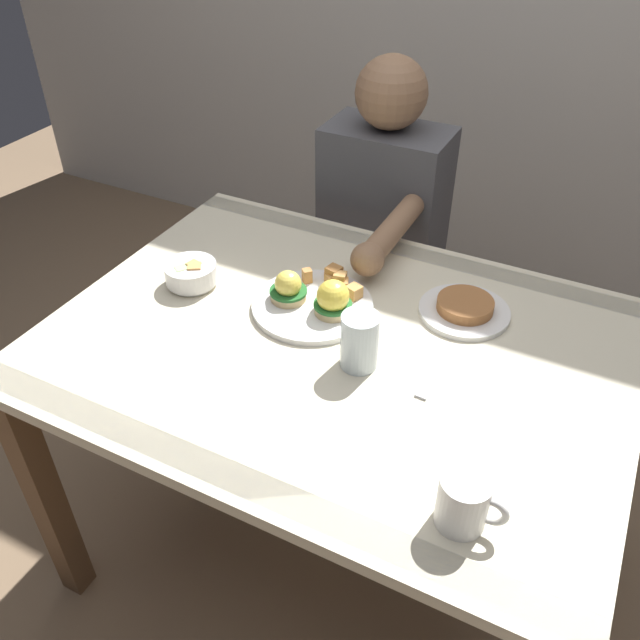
{
  "coord_description": "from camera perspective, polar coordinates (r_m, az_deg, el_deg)",
  "views": [
    {
      "loc": [
        0.45,
        -0.96,
        1.62
      ],
      "look_at": [
        -0.04,
        0.0,
        0.78
      ],
      "focal_mm": 36.99,
      "sensor_mm": 36.0,
      "label": 1
    }
  ],
  "objects": [
    {
      "name": "eggs_benedict_plate",
      "position": [
        1.45,
        -0.45,
        1.82
      ],
      "size": [
        0.27,
        0.27,
        0.09
      ],
      "color": "white",
      "rests_on": "dining_table"
    },
    {
      "name": "diner_person",
      "position": [
        1.94,
        5.19,
        7.59
      ],
      "size": [
        0.34,
        0.54,
        1.14
      ],
      "color": "#33333D",
      "rests_on": "ground_plane"
    },
    {
      "name": "side_plate",
      "position": [
        1.48,
        12.4,
        0.97
      ],
      "size": [
        0.2,
        0.2,
        0.04
      ],
      "color": "white",
      "rests_on": "dining_table"
    },
    {
      "name": "water_glass_near",
      "position": [
        1.29,
        3.44,
        -2.12
      ],
      "size": [
        0.08,
        0.08,
        0.12
      ],
      "color": "silver",
      "rests_on": "dining_table"
    },
    {
      "name": "coffee_mug",
      "position": [
        1.06,
        12.4,
        -15.02
      ],
      "size": [
        0.11,
        0.08,
        0.09
      ],
      "color": "white",
      "rests_on": "dining_table"
    },
    {
      "name": "fork",
      "position": [
        1.31,
        9.79,
        -4.89
      ],
      "size": [
        0.03,
        0.16,
        0.0
      ],
      "color": "silver",
      "rests_on": "dining_table"
    },
    {
      "name": "ground_plane",
      "position": [
        1.94,
        1.08,
        -18.92
      ],
      "size": [
        6.0,
        6.0,
        0.0
      ],
      "primitive_type": "plane",
      "color": "#7F664C"
    },
    {
      "name": "fruit_bowl",
      "position": [
        1.55,
        -11.11,
        3.97
      ],
      "size": [
        0.12,
        0.12,
        0.06
      ],
      "color": "white",
      "rests_on": "dining_table"
    },
    {
      "name": "dining_table",
      "position": [
        1.45,
        1.37,
        -5.01
      ],
      "size": [
        1.2,
        0.9,
        0.74
      ],
      "color": "beige",
      "rests_on": "ground_plane"
    }
  ]
}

